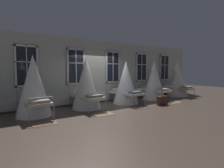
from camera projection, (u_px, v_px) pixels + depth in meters
The scene contains 13 objects.
ground at pixel (107, 105), 9.11m from camera, with size 29.40×29.40×0.00m, color #4C3D33.
back_wall_with_windows at pixel (95, 72), 9.93m from camera, with size 15.70×0.10×3.32m, color #B2B7AD.
window_bank at pixel (96, 84), 9.88m from camera, with size 12.24×0.10×2.73m.
cot_second at pixel (34, 86), 6.98m from camera, with size 1.35×2.00×2.32m.
cot_third at pixel (86, 84), 8.34m from camera, with size 1.35×2.00×2.32m.
cot_fourth at pixel (126, 83), 9.66m from camera, with size 1.35×1.99×2.20m.
cot_fifth at pixel (154, 81), 10.97m from camera, with size 1.35×2.00×2.30m.
cot_sixth at pixel (177, 79), 12.26m from camera, with size 1.35×1.99×2.35m.
rug_second at pixel (44, 124), 6.00m from camera, with size 0.80×0.56×0.01m, color brown.
rug_third at pixel (103, 114), 7.32m from camera, with size 0.80×0.56×0.01m, color #8E7A5B.
rug_fourth at pixel (144, 107), 8.63m from camera, with size 0.80×0.56×0.01m, color brown.
rug_fifth at pixel (174, 102), 9.94m from camera, with size 0.80×0.56×0.01m, color #8E7A5B.
suitcase_dark at pixel (162, 100), 9.24m from camera, with size 0.58×0.26×0.47m.
Camera 1 is at (-5.03, -7.47, 1.76)m, focal length 29.66 mm.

